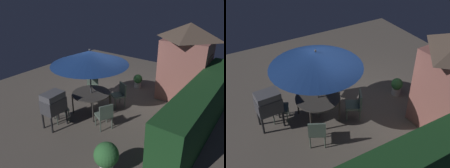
# 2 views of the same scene
# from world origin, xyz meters

# --- Properties ---
(ground_plane) EXTENTS (11.00, 11.00, 0.00)m
(ground_plane) POSITION_xyz_m (0.00, 0.00, 0.00)
(ground_plane) COLOR #6B6056
(hedge_backdrop) EXTENTS (5.73, 0.83, 1.62)m
(hedge_backdrop) POSITION_xyz_m (0.00, 3.50, 0.81)
(hedge_backdrop) COLOR #1E4C23
(hedge_backdrop) RESTS_ON ground
(garden_shed) EXTENTS (1.89, 1.95, 2.99)m
(garden_shed) POSITION_xyz_m (-2.06, 2.21, 1.52)
(garden_shed) COLOR #B26B60
(garden_shed) RESTS_ON ground
(patio_table) EXTENTS (1.34, 1.34, 0.78)m
(patio_table) POSITION_xyz_m (1.15, 0.05, 0.72)
(patio_table) COLOR #47423D
(patio_table) RESTS_ON ground
(patio_umbrella) EXTENTS (2.61, 2.61, 2.36)m
(patio_umbrella) POSITION_xyz_m (1.15, 0.05, 2.06)
(patio_umbrella) COLOR #4C4C51
(patio_umbrella) RESTS_ON ground
(bbq_grill) EXTENTS (0.72, 0.52, 1.20)m
(bbq_grill) POSITION_xyz_m (2.52, -0.32, 0.85)
(bbq_grill) COLOR #47474C
(bbq_grill) RESTS_ON ground
(chair_near_shed) EXTENTS (0.62, 0.63, 0.90)m
(chair_near_shed) POSITION_xyz_m (1.68, 1.06, 0.52)
(chair_near_shed) COLOR slate
(chair_near_shed) RESTS_ON ground
(chair_far_side) EXTENTS (0.63, 0.62, 0.90)m
(chair_far_side) POSITION_xyz_m (0.14, 0.58, 0.52)
(chair_far_side) COLOR slate
(chair_far_side) RESTS_ON ground
(chair_toward_hedge) EXTENTS (0.65, 0.65, 0.90)m
(chair_toward_hedge) POSITION_xyz_m (0.26, -0.66, 0.52)
(chair_toward_hedge) COLOR slate
(chair_toward_hedge) RESTS_ON ground
(chair_toward_house) EXTENTS (0.61, 0.61, 0.90)m
(chair_toward_house) POSITION_xyz_m (2.26, -0.46, 0.52)
(chair_toward_house) COLOR slate
(chair_toward_house) RESTS_ON ground
(potted_plant_by_shed) EXTENTS (0.61, 0.61, 0.89)m
(potted_plant_by_shed) POSITION_xyz_m (3.17, 2.27, 0.53)
(potted_plant_by_shed) COLOR silver
(potted_plant_by_shed) RESTS_ON ground
(potted_plant_by_grill) EXTENTS (0.39, 0.39, 0.62)m
(potted_plant_by_grill) POSITION_xyz_m (-1.69, 0.30, 0.34)
(potted_plant_by_grill) COLOR silver
(potted_plant_by_grill) RESTS_ON ground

